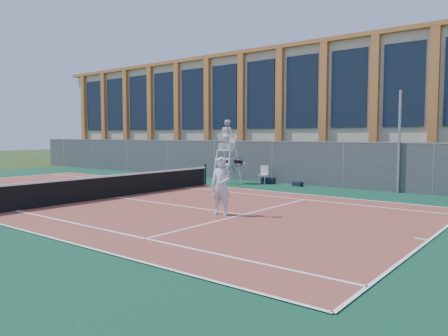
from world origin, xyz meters
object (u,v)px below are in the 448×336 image
Objects in this scene: plastic_chair at (264,173)px; umpire_chair at (227,136)px; steel_pole at (399,142)px; tennis_player at (221,186)px.

umpire_chair is at bearing -148.45° from plastic_chair.
steel_pole is 4.75× the size of plastic_chair.
umpire_chair reaches higher than tennis_player.
umpire_chair reaches higher than plastic_chair.
steel_pole is 2.44× the size of tennis_player.
steel_pole is 6.88m from plastic_chair.
plastic_chair is 9.43m from tennis_player.
plastic_chair is 0.51× the size of tennis_player.
plastic_chair is (-6.64, -0.65, -1.69)m from steel_pole.
steel_pole is at bearing 5.61° from plastic_chair.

